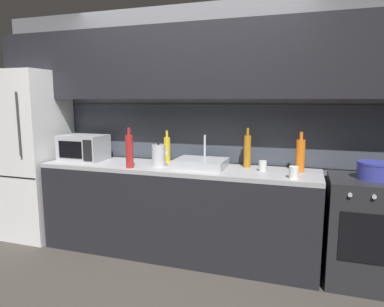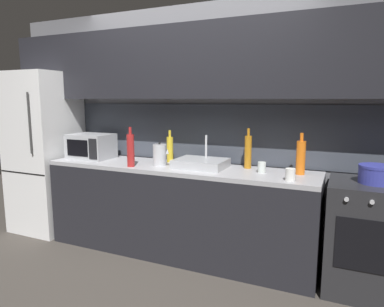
# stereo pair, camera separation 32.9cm
# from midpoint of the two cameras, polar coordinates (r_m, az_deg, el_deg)

# --- Properties ---
(ground_plane) EXTENTS (10.00, 10.00, 0.00)m
(ground_plane) POSITION_cam_midpoint_polar(r_m,az_deg,el_deg) (2.95, -7.53, -22.71)
(ground_plane) COLOR #3D3833
(back_wall) EXTENTS (4.46, 0.44, 2.50)m
(back_wall) POSITION_cam_midpoint_polar(r_m,az_deg,el_deg) (3.59, 2.11, 8.98)
(back_wall) COLOR slate
(back_wall) RESTS_ON ground
(counter_run) EXTENTS (2.72, 0.60, 0.90)m
(counter_run) POSITION_cam_midpoint_polar(r_m,az_deg,el_deg) (3.49, 0.16, -9.37)
(counter_run) COLOR black
(counter_run) RESTS_ON ground
(refrigerator) EXTENTS (0.68, 0.69, 1.85)m
(refrigerator) POSITION_cam_midpoint_polar(r_m,az_deg,el_deg) (4.36, -21.23, 0.18)
(refrigerator) COLOR white
(refrigerator) RESTS_ON ground
(oven_range) EXTENTS (0.60, 0.62, 0.90)m
(oven_range) POSITION_cam_midpoint_polar(r_m,az_deg,el_deg) (3.24, 29.53, -12.03)
(oven_range) COLOR #232326
(oven_range) RESTS_ON ground
(microwave) EXTENTS (0.46, 0.35, 0.27)m
(microwave) POSITION_cam_midpoint_polar(r_m,az_deg,el_deg) (3.91, -14.08, 1.17)
(microwave) COLOR #A8AAAF
(microwave) RESTS_ON counter_run
(sink_basin) EXTENTS (0.48, 0.38, 0.30)m
(sink_basin) POSITION_cam_midpoint_polar(r_m,az_deg,el_deg) (3.31, 4.33, -1.63)
(sink_basin) COLOR #ADAFB5
(sink_basin) RESTS_ON counter_run
(kettle) EXTENTS (0.17, 0.13, 0.23)m
(kettle) POSITION_cam_midpoint_polar(r_m,az_deg,el_deg) (3.39, -2.61, -0.24)
(kettle) COLOR #B7BABF
(kettle) RESTS_ON counter_run
(wine_bottle_red) EXTENTS (0.07, 0.07, 0.39)m
(wine_bottle_red) POSITION_cam_midpoint_polar(r_m,az_deg,el_deg) (3.35, -7.39, 0.58)
(wine_bottle_red) COLOR #A82323
(wine_bottle_red) RESTS_ON counter_run
(wine_bottle_yellow) EXTENTS (0.07, 0.07, 0.33)m
(wine_bottle_yellow) POSITION_cam_midpoint_polar(r_m,az_deg,el_deg) (3.58, -1.06, 0.76)
(wine_bottle_yellow) COLOR gold
(wine_bottle_yellow) RESTS_ON counter_run
(wine_bottle_orange) EXTENTS (0.08, 0.08, 0.36)m
(wine_bottle_orange) POSITION_cam_midpoint_polar(r_m,az_deg,el_deg) (3.17, 20.44, -0.58)
(wine_bottle_orange) COLOR orange
(wine_bottle_orange) RESTS_ON counter_run
(wine_bottle_amber) EXTENTS (0.07, 0.07, 0.38)m
(wine_bottle_amber) POSITION_cam_midpoint_polar(r_m,az_deg,el_deg) (3.31, 12.09, 0.30)
(wine_bottle_amber) COLOR #B27019
(wine_bottle_amber) RESTS_ON counter_run
(mug_white) EXTENTS (0.08, 0.08, 0.10)m
(mug_white) POSITION_cam_midpoint_polar(r_m,az_deg,el_deg) (2.92, 19.12, -3.36)
(mug_white) COLOR silver
(mug_white) RESTS_ON counter_run
(mug_clear) EXTENTS (0.07, 0.07, 0.10)m
(mug_clear) POSITION_cam_midpoint_polar(r_m,az_deg,el_deg) (3.16, 14.42, -2.26)
(mug_clear) COLOR silver
(mug_clear) RESTS_ON counter_run
(cooking_pot) EXTENTS (0.27, 0.27, 0.14)m
(cooking_pot) POSITION_cam_midpoint_polar(r_m,az_deg,el_deg) (3.11, 31.01, -3.00)
(cooking_pot) COLOR #333899
(cooking_pot) RESTS_ON oven_range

